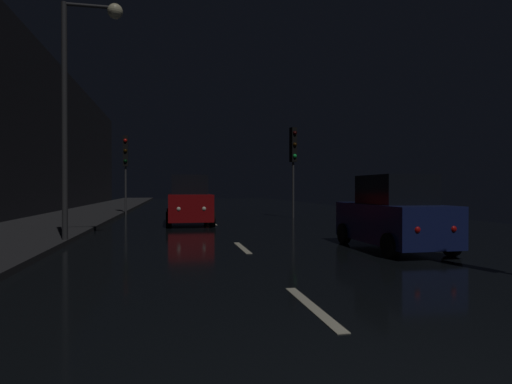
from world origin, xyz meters
TOP-DOWN VIEW (x-y plane):
  - ground at (0.00, 24.50)m, footprint 26.41×84.00m
  - sidewalk_left at (-7.01, 24.50)m, footprint 4.40×84.00m
  - building_facade_left at (-9.61, 21.00)m, footprint 0.80×63.00m
  - lane_centerline at (0.00, 19.69)m, footprint 0.16×38.10m
  - traffic_light_far_left at (-4.71, 24.86)m, footprint 0.32×0.47m
  - traffic_light_far_right at (4.71, 20.12)m, footprint 0.38×0.48m
  - streetlamp_overhead at (-4.44, 10.52)m, footprint 1.70×0.44m
  - car_approaching_headlights at (-1.11, 17.00)m, footprint 2.04×4.42m
  - car_parked_right_near at (3.91, 7.87)m, footprint 1.81×3.93m

SIDE VIEW (x-z plane):
  - ground at x=0.00m, z-range -0.02..0.00m
  - lane_centerline at x=0.00m, z-range 0.00..0.01m
  - sidewalk_left at x=-7.01m, z-range 0.00..0.15m
  - car_parked_right_near at x=3.91m, z-range -0.08..1.89m
  - car_approaching_headlights at x=-1.11m, z-range -0.10..2.13m
  - traffic_light_far_left at x=-4.71m, z-range 1.11..6.00m
  - traffic_light_far_right at x=4.71m, z-range 1.14..6.13m
  - streetlamp_overhead at x=-4.44m, z-range 1.16..8.20m
  - building_facade_left at x=-9.61m, z-range 0.00..9.93m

